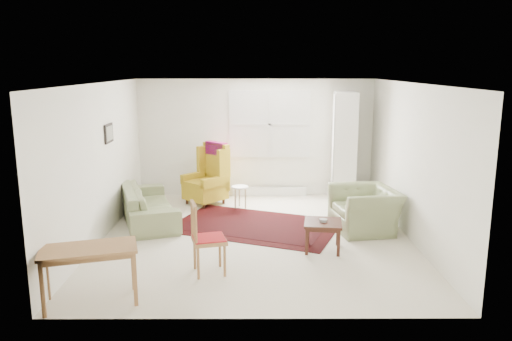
{
  "coord_description": "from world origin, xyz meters",
  "views": [
    {
      "loc": [
        -0.03,
        -7.84,
        2.75
      ],
      "look_at": [
        0.0,
        0.3,
        1.05
      ],
      "focal_mm": 35.0,
      "sensor_mm": 36.0,
      "label": 1
    }
  ],
  "objects_px": {
    "sofa": "(148,198)",
    "desk": "(90,275)",
    "stool": "(240,197)",
    "coffee_table": "(323,236)",
    "armchair": "(365,205)",
    "wingback_chair": "(205,174)",
    "desk_chair": "(209,238)",
    "cabinet": "(344,147)"
  },
  "relations": [
    {
      "from": "coffee_table",
      "to": "cabinet",
      "type": "relative_size",
      "value": 0.25
    },
    {
      "from": "coffee_table",
      "to": "stool",
      "type": "relative_size",
      "value": 1.26
    },
    {
      "from": "wingback_chair",
      "to": "stool",
      "type": "xyz_separation_m",
      "value": [
        0.72,
        -0.3,
        -0.4
      ]
    },
    {
      "from": "stool",
      "to": "coffee_table",
      "type": "bearing_deg",
      "value": -60.41
    },
    {
      "from": "sofa",
      "to": "wingback_chair",
      "type": "height_order",
      "value": "wingback_chair"
    },
    {
      "from": "stool",
      "to": "desk_chair",
      "type": "xyz_separation_m",
      "value": [
        -0.33,
        -3.19,
        0.28
      ]
    },
    {
      "from": "armchair",
      "to": "cabinet",
      "type": "distance_m",
      "value": 2.14
    },
    {
      "from": "cabinet",
      "to": "desk",
      "type": "distance_m",
      "value": 6.09
    },
    {
      "from": "wingback_chair",
      "to": "coffee_table",
      "type": "height_order",
      "value": "wingback_chair"
    },
    {
      "from": "sofa",
      "to": "wingback_chair",
      "type": "relative_size",
      "value": 1.71
    },
    {
      "from": "coffee_table",
      "to": "desk",
      "type": "relative_size",
      "value": 0.51
    },
    {
      "from": "stool",
      "to": "sofa",
      "type": "bearing_deg",
      "value": -153.0
    },
    {
      "from": "sofa",
      "to": "stool",
      "type": "height_order",
      "value": "sofa"
    },
    {
      "from": "coffee_table",
      "to": "desk",
      "type": "height_order",
      "value": "desk"
    },
    {
      "from": "wingback_chair",
      "to": "stool",
      "type": "height_order",
      "value": "wingback_chair"
    },
    {
      "from": "armchair",
      "to": "wingback_chair",
      "type": "height_order",
      "value": "wingback_chair"
    },
    {
      "from": "sofa",
      "to": "armchair",
      "type": "relative_size",
      "value": 1.9
    },
    {
      "from": "sofa",
      "to": "desk",
      "type": "xyz_separation_m",
      "value": [
        -0.01,
        -3.22,
        -0.08
      ]
    },
    {
      "from": "sofa",
      "to": "desk_chair",
      "type": "xyz_separation_m",
      "value": [
        1.31,
        -2.35,
        0.07
      ]
    },
    {
      "from": "armchair",
      "to": "wingback_chair",
      "type": "bearing_deg",
      "value": -129.96
    },
    {
      "from": "sofa",
      "to": "stool",
      "type": "relative_size",
      "value": 4.82
    },
    {
      "from": "armchair",
      "to": "desk",
      "type": "distance_m",
      "value": 4.66
    },
    {
      "from": "coffee_table",
      "to": "sofa",
      "type": "bearing_deg",
      "value": 153.15
    },
    {
      "from": "desk",
      "to": "wingback_chair",
      "type": "bearing_deg",
      "value": 77.95
    },
    {
      "from": "desk_chair",
      "to": "coffee_table",
      "type": "bearing_deg",
      "value": -76.74
    },
    {
      "from": "cabinet",
      "to": "desk_chair",
      "type": "relative_size",
      "value": 2.26
    },
    {
      "from": "wingback_chair",
      "to": "desk_chair",
      "type": "xyz_separation_m",
      "value": [
        0.39,
        -3.49,
        -0.13
      ]
    },
    {
      "from": "armchair",
      "to": "coffee_table",
      "type": "height_order",
      "value": "armchair"
    },
    {
      "from": "sofa",
      "to": "desk_chair",
      "type": "relative_size",
      "value": 2.14
    },
    {
      "from": "desk_chair",
      "to": "desk",
      "type": "bearing_deg",
      "value": 109.2
    },
    {
      "from": "armchair",
      "to": "coffee_table",
      "type": "xyz_separation_m",
      "value": [
        -0.84,
        -0.95,
        -0.21
      ]
    },
    {
      "from": "cabinet",
      "to": "desk_chair",
      "type": "xyz_separation_m",
      "value": [
        -2.48,
        -3.83,
        -0.63
      ]
    },
    {
      "from": "coffee_table",
      "to": "desk_chair",
      "type": "relative_size",
      "value": 0.56
    },
    {
      "from": "wingback_chair",
      "to": "stool",
      "type": "relative_size",
      "value": 2.81
    },
    {
      "from": "wingback_chair",
      "to": "sofa",
      "type": "bearing_deg",
      "value": -84.82
    },
    {
      "from": "cabinet",
      "to": "desk_chair",
      "type": "distance_m",
      "value": 4.6
    },
    {
      "from": "wingback_chair",
      "to": "coffee_table",
      "type": "relative_size",
      "value": 2.24
    },
    {
      "from": "armchair",
      "to": "desk_chair",
      "type": "distance_m",
      "value": 3.08
    },
    {
      "from": "armchair",
      "to": "stool",
      "type": "distance_m",
      "value": 2.58
    },
    {
      "from": "wingback_chair",
      "to": "coffee_table",
      "type": "distance_m",
      "value": 3.36
    },
    {
      "from": "desk_chair",
      "to": "stool",
      "type": "bearing_deg",
      "value": -19.97
    },
    {
      "from": "cabinet",
      "to": "desk",
      "type": "bearing_deg",
      "value": -122.83
    }
  ]
}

